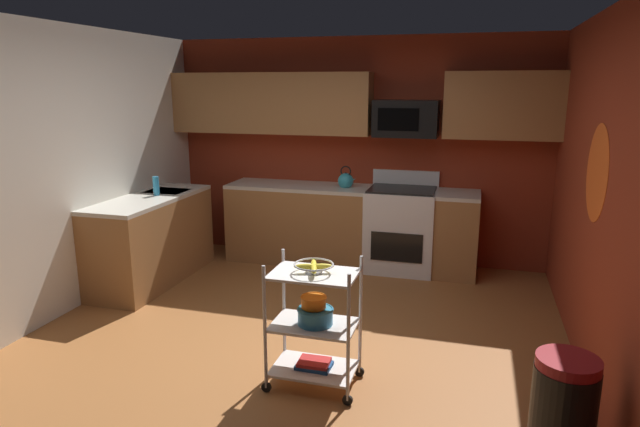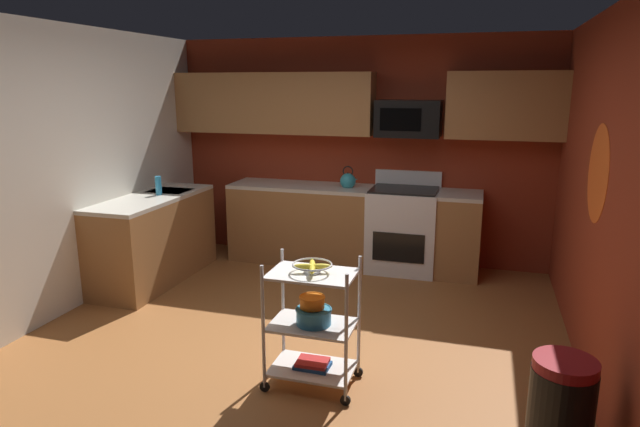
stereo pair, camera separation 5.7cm
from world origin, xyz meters
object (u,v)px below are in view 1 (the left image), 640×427
object	(u,v)px
oven_range	(401,228)
mixing_bowl_small	(314,301)
microwave	(406,119)
rolling_cart	(314,324)
mixing_bowl_large	(315,316)
dish_soap_bottle	(156,186)
fruit_bowl	(314,266)
kettle	(346,181)
trash_can	(563,414)
book_stack	(314,364)

from	to	relation	value
oven_range	mixing_bowl_small	xyz separation A→B (m)	(-0.24, -2.64, 0.14)
microwave	rolling_cart	world-z (taller)	microwave
mixing_bowl_large	mixing_bowl_small	distance (m)	0.10
dish_soap_bottle	rolling_cart	bearing A→B (deg)	-36.32
fruit_bowl	dish_soap_bottle	xyz separation A→B (m)	(-2.23, 1.64, 0.14)
kettle	trash_can	size ratio (longest dim) A/B	0.40
fruit_bowl	mixing_bowl_small	bearing A→B (deg)	112.17
oven_range	trash_can	bearing A→B (deg)	-67.26
mixing_bowl_large	mixing_bowl_small	world-z (taller)	mixing_bowl_small
kettle	trash_can	world-z (taller)	kettle
fruit_bowl	book_stack	world-z (taller)	fruit_bowl
fruit_bowl	trash_can	xyz separation A→B (m)	(1.54, -0.45, -0.55)
oven_range	dish_soap_bottle	world-z (taller)	dish_soap_bottle
mixing_bowl_small	mixing_bowl_large	bearing A→B (deg)	-39.68
mixing_bowl_small	kettle	size ratio (longest dim) A/B	0.69
rolling_cart	book_stack	xyz separation A→B (m)	(0.00, 0.00, -0.30)
trash_can	kettle	bearing A→B (deg)	122.14
fruit_bowl	kettle	bearing A→B (deg)	98.77
mixing_bowl_large	dish_soap_bottle	distance (m)	2.82
book_stack	trash_can	xyz separation A→B (m)	(1.54, -0.45, 0.17)
microwave	kettle	world-z (taller)	microwave
mixing_bowl_large	oven_range	bearing A→B (deg)	85.07
kettle	trash_can	xyz separation A→B (m)	(1.95, -3.10, -0.67)
fruit_bowl	book_stack	distance (m)	0.72
rolling_cart	mixing_bowl_large	bearing A→B (deg)	0.00
mixing_bowl_small	dish_soap_bottle	bearing A→B (deg)	143.82
microwave	mixing_bowl_large	distance (m)	3.01
dish_soap_bottle	fruit_bowl	bearing A→B (deg)	-36.32
mixing_bowl_large	mixing_bowl_small	xyz separation A→B (m)	(-0.01, 0.01, 0.10)
dish_soap_bottle	kettle	bearing A→B (deg)	28.92
rolling_cart	book_stack	distance (m)	0.30
rolling_cart	trash_can	size ratio (longest dim) A/B	1.39
oven_range	kettle	xyz separation A→B (m)	(-0.65, -0.00, 0.52)
book_stack	dish_soap_bottle	xyz separation A→B (m)	(-2.23, 1.64, 0.87)
dish_soap_bottle	trash_can	xyz separation A→B (m)	(3.77, -2.09, -0.69)
rolling_cart	dish_soap_bottle	world-z (taller)	dish_soap_bottle
dish_soap_bottle	trash_can	world-z (taller)	dish_soap_bottle
rolling_cart	dish_soap_bottle	xyz separation A→B (m)	(-2.23, 1.64, 0.57)
rolling_cart	trash_can	xyz separation A→B (m)	(1.54, -0.45, -0.13)
oven_range	kettle	distance (m)	0.83
microwave	rolling_cart	xyz separation A→B (m)	(-0.24, -2.75, -1.25)
oven_range	kettle	world-z (taller)	kettle
fruit_bowl	mixing_bowl_large	size ratio (longest dim) A/B	1.08
rolling_cart	fruit_bowl	world-z (taller)	rolling_cart
mixing_bowl_large	book_stack	bearing A→B (deg)	180.00
microwave	kettle	distance (m)	0.96
microwave	trash_can	distance (m)	3.72
fruit_bowl	dish_soap_bottle	distance (m)	2.77
fruit_bowl	kettle	size ratio (longest dim) A/B	1.03
mixing_bowl_small	kettle	xyz separation A→B (m)	(-0.40, 2.63, 0.38)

